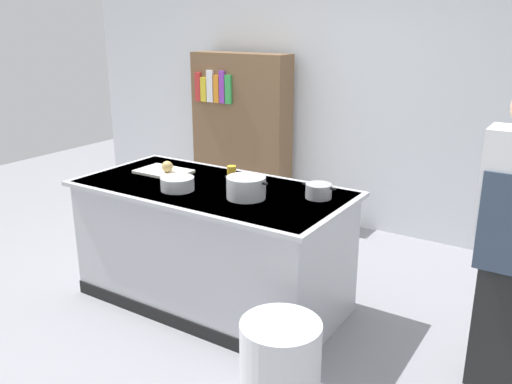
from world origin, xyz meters
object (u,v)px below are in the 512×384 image
Objects in this scene: mixing_bowl at (178,184)px; sauce_pan at (319,191)px; juice_cup at (232,173)px; onion at (167,167)px; trash_bin at (280,369)px; bookshelf at (241,135)px; stock_pot at (246,187)px.

sauce_pan is at bearing 22.46° from mixing_bowl.
mixing_bowl is 0.45m from juice_cup.
onion is 0.16× the size of trash_bin.
juice_cup is (0.48, 0.17, -0.01)m from onion.
bookshelf is (-1.72, 1.61, -0.09)m from sauce_pan.
mixing_bowl is (-0.90, -0.37, -0.00)m from sauce_pan.
stock_pot is at bearing 133.90° from trash_bin.
stock_pot is 0.48m from sauce_pan.
sauce_pan is 1.04× the size of mixing_bowl.
mixing_bowl is (-0.50, -0.11, -0.03)m from stock_pot.
sauce_pan is at bearing -43.20° from bookshelf.
sauce_pan is at bearing 106.44° from trash_bin.
mixing_bowl is at bearing -167.35° from stock_pot.
juice_cup is at bearing -57.88° from bookshelf.
bookshelf reaches higher than trash_bin.
stock_pot is 0.46m from juice_cup.
stock_pot reaches higher than juice_cup.
onion reaches higher than sauce_pan.
stock_pot is at bearing 12.65° from mixing_bowl.
stock_pot reaches higher than onion.
bookshelf is at bearing 136.80° from sauce_pan.
sauce_pan is 0.74m from juice_cup.
sauce_pan reaches higher than mixing_bowl.
mixing_bowl is 2.33× the size of juice_cup.
bookshelf is (-0.98, 1.56, -0.10)m from juice_cup.
onion reaches higher than juice_cup.
bookshelf is (-1.32, 1.87, -0.12)m from stock_pot.
stock_pot is 2.29m from bookshelf.
stock_pot reaches higher than trash_bin.
onion is at bearing -160.80° from juice_cup.
onion is 1.86m from trash_bin.
stock_pot is at bearing -147.10° from sauce_pan.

